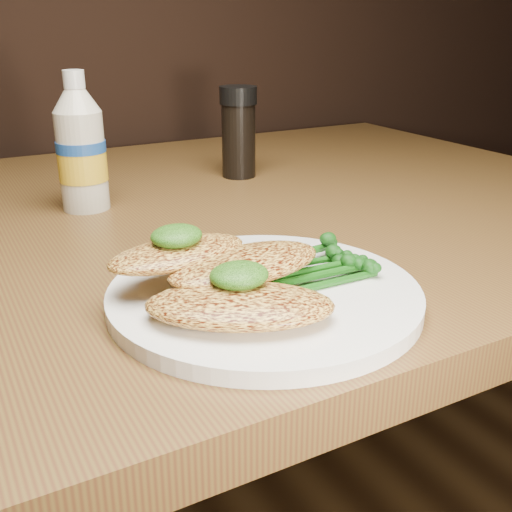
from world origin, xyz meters
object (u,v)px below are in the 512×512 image
dining_table (186,468)px  pepper_grinder (239,132)px  plate (264,295)px  mayo_bottle (80,142)px

dining_table → pepper_grinder: bearing=37.5°
plate → dining_table: bearing=84.2°
mayo_bottle → pepper_grinder: 0.24m
mayo_bottle → pepper_grinder: mayo_bottle is taller
plate → mayo_bottle: bearing=100.2°
dining_table → mayo_bottle: 0.47m
plate → mayo_bottle: 0.34m
pepper_grinder → dining_table: bearing=-142.5°
dining_table → plate: size_ratio=4.82×
dining_table → mayo_bottle: mayo_bottle is taller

